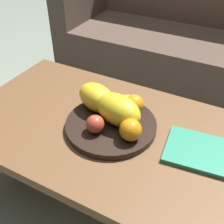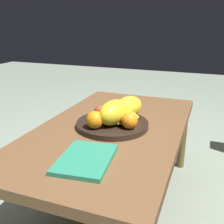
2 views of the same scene
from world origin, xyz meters
The scene contains 11 objects.
ground_plane centered at (0.00, 0.00, 0.00)m, with size 8.00×8.00×0.00m, color gray.
coffee_table centered at (0.00, 0.00, 0.40)m, with size 1.16×0.65×0.45m.
couch centered at (-0.05, 1.18, 0.30)m, with size 1.70×0.70×0.90m.
fruit_bowl centered at (0.00, 0.01, 0.46)m, with size 0.34×0.34×0.03m, color black.
melon_large_front centered at (0.02, 0.02, 0.53)m, with size 0.19×0.11×0.11m, color yellow.
melon_smaller_beside centered at (-0.09, 0.06, 0.53)m, with size 0.17×0.10×0.10m, color yellow.
orange_front centered at (0.10, -0.04, 0.51)m, with size 0.08×0.08×0.08m, color orange.
orange_left centered at (0.05, 0.10, 0.51)m, with size 0.07×0.07×0.07m, color orange.
apple_front centered at (-0.03, -0.06, 0.51)m, with size 0.07×0.07×0.07m, color #B7422B.
banana_bunch centered at (-0.01, 0.06, 0.50)m, with size 0.16×0.17×0.06m.
magazine centered at (0.34, 0.03, 0.46)m, with size 0.25×0.18×0.02m, color #2B8866.
Camera 1 is at (0.38, -0.69, 1.14)m, focal length 44.82 mm.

